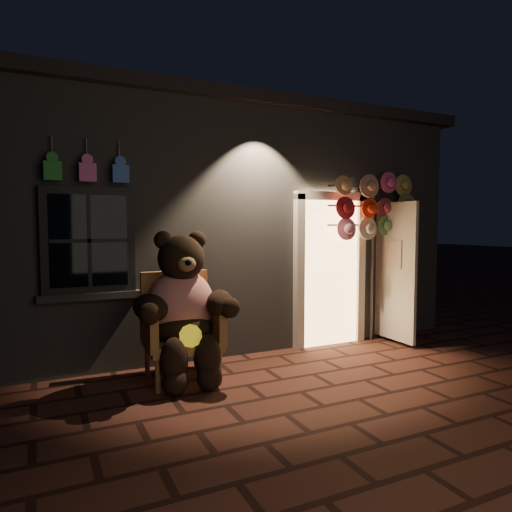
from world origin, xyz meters
TOP-DOWN VIEW (x-y plane):
  - ground at (0.00, 0.00)m, footprint 60.00×60.00m
  - shop_building at (0.00, 3.99)m, footprint 7.30×5.95m
  - wicker_armchair at (-1.00, 1.00)m, footprint 0.85×0.77m
  - teddy_bear at (-1.00, 0.85)m, footprint 1.21×0.95m
  - hat_rack at (1.99, 1.28)m, footprint 1.50×0.22m

SIDE VIEW (x-z plane):
  - ground at x=0.00m, z-range 0.00..0.00m
  - wicker_armchair at x=-1.00m, z-range 0.00..1.19m
  - teddy_bear at x=-1.00m, z-range -0.01..1.65m
  - shop_building at x=0.00m, z-range -0.02..3.49m
  - hat_rack at x=1.99m, z-range 0.76..3.23m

